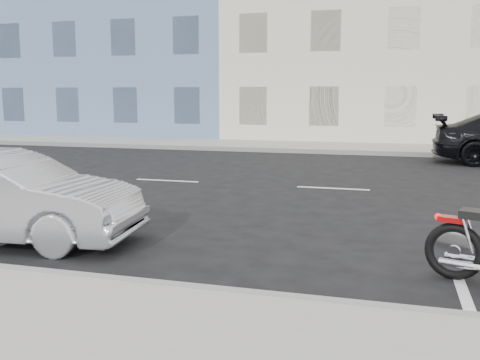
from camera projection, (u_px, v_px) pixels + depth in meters
name	position (u px, v px, depth m)	size (l,w,h in m)	color
ground	(428.00, 193.00, 11.37)	(120.00, 120.00, 0.00)	black
sidewalk_far	(280.00, 146.00, 20.97)	(80.00, 3.40, 0.15)	gray
curb_near	(1.00, 272.00, 6.05)	(80.00, 0.12, 0.16)	gray
curb_far	(270.00, 150.00, 19.35)	(80.00, 0.12, 0.16)	gray
bldg_blue	(149.00, 14.00, 29.59)	(12.00, 12.00, 13.00)	slate
bldg_cream	(371.00, 20.00, 26.49)	(12.00, 12.00, 11.50)	beige
sedan_silver	(3.00, 197.00, 7.51)	(1.35, 3.87, 1.28)	#9A9CA1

